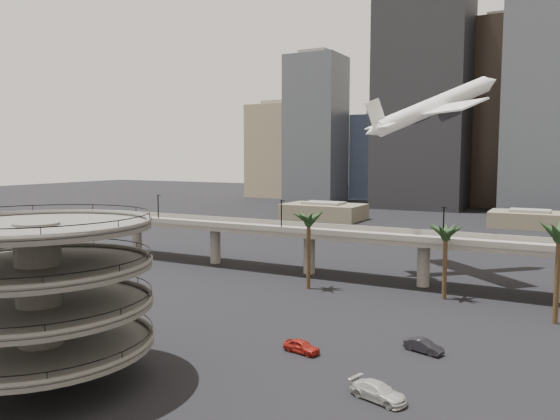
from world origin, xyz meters
The scene contains 10 objects.
ground centered at (0.00, 0.00, 0.00)m, with size 700.00×700.00×0.00m, color black.
parking_ramp centered at (-13.00, -4.00, 9.84)m, with size 22.20×22.20×17.35m.
overpass centered at (0.00, 55.00, 7.34)m, with size 130.00×9.30×14.70m.
palm_trees centered at (14.02, 44.65, 11.43)m, with size 42.40×10.40×14.00m.
low_buildings centered at (6.89, 142.30, 2.86)m, with size 135.00×27.50×6.80m.
skyline centered at (15.11, 217.09, 41.08)m, with size 269.00×86.00×112.44m.
airborne_jet centered at (8.73, 69.06, 32.22)m, with size 23.80×24.19×14.19m.
car_a centered at (6.36, 15.77, 0.76)m, with size 1.81×4.49×1.53m, color #A01E16.
car_b centered at (18.84, 22.56, 0.75)m, with size 1.60×4.58×1.51m, color black.
car_c centered at (18.09, 8.05, 0.82)m, with size 2.30×5.67×1.65m, color #B3B2AE.
Camera 1 is at (33.07, -39.48, 22.76)m, focal length 35.00 mm.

